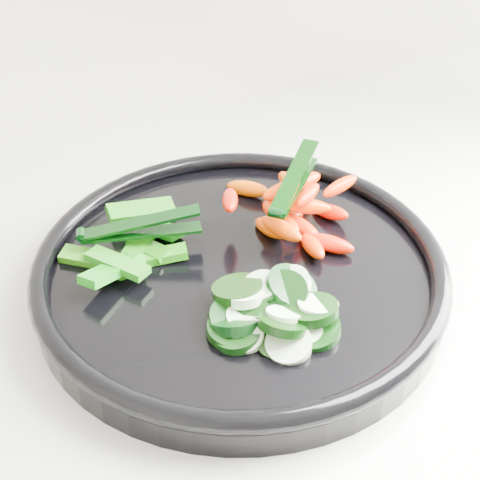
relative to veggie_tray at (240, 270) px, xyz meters
name	(u,v)px	position (x,y,z in m)	size (l,w,h in m)	color
counter	(457,404)	(0.43, 0.04, -0.48)	(2.02, 0.62, 0.93)	white
veggie_tray	(240,270)	(0.00, 0.00, 0.00)	(0.48, 0.48, 0.04)	black
cucumber_pile	(266,314)	(-0.02, -0.07, 0.01)	(0.12, 0.12, 0.04)	black
carrot_pile	(291,210)	(0.07, 0.03, 0.02)	(0.15, 0.17, 0.05)	#FF1700
pepper_pile	(131,249)	(-0.08, 0.06, 0.01)	(0.13, 0.11, 0.03)	#226209
tong_carrot	(293,183)	(0.07, 0.03, 0.05)	(0.10, 0.09, 0.02)	black
tong_pepper	(137,228)	(-0.07, 0.07, 0.03)	(0.11, 0.05, 0.02)	black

